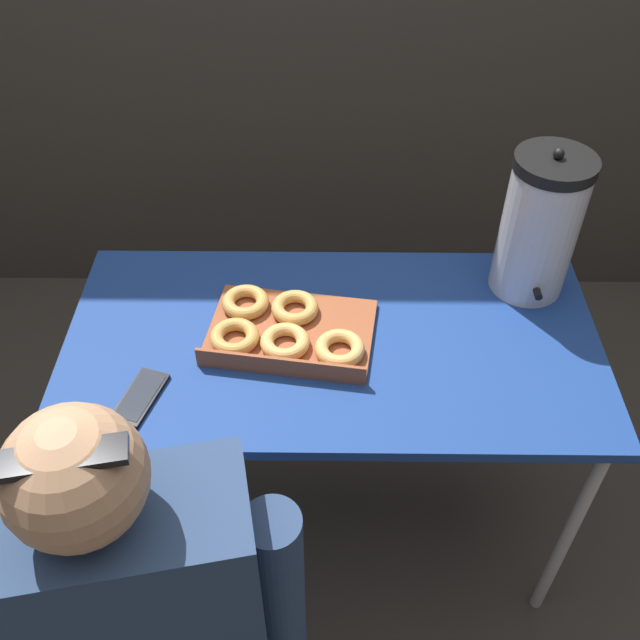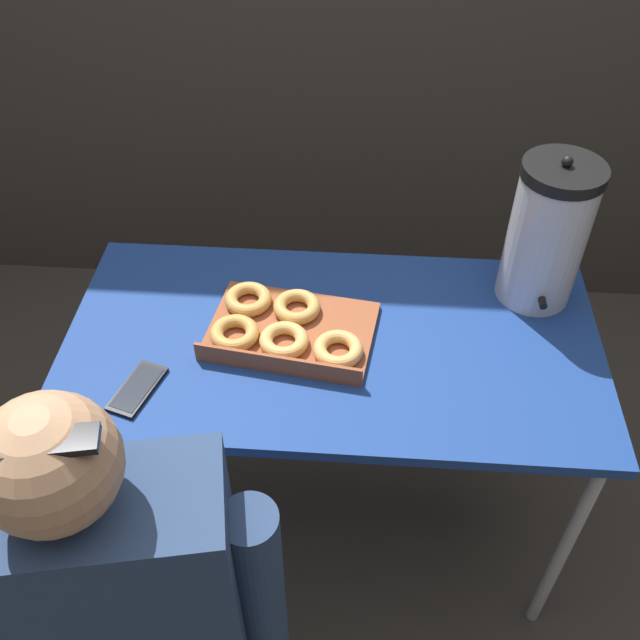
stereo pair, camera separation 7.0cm
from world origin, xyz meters
TOP-DOWN VIEW (x-y plane):
  - ground_plane at (0.00, 0.00)m, footprint 12.00×12.00m
  - folding_table at (0.00, 0.00)m, footprint 1.25×0.64m
  - donut_box at (-0.11, 0.01)m, footprint 0.41×0.31m
  - coffee_urn at (0.48, 0.20)m, footprint 0.19×0.21m
  - cell_phone at (-0.41, -0.19)m, footprint 0.11×0.16m

SIDE VIEW (x-z plane):
  - ground_plane at x=0.00m, z-range 0.00..0.00m
  - folding_table at x=0.00m, z-range 0.33..1.09m
  - cell_phone at x=-0.41m, z-range 0.77..0.78m
  - donut_box at x=-0.11m, z-range 0.77..0.82m
  - coffee_urn at x=0.48m, z-range 0.76..1.15m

